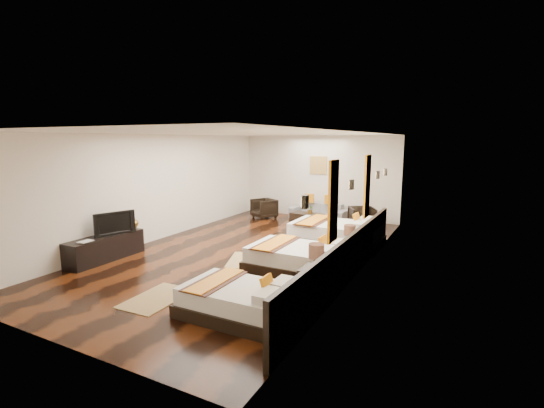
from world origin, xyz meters
The scene contains 30 objects.
floor centered at (0.00, 0.00, 0.00)m, with size 5.50×9.50×0.01m, color black.
ceiling centered at (0.00, 0.00, 2.80)m, with size 5.50×9.50×0.01m, color white.
back_wall centered at (0.00, 4.75, 1.40)m, with size 5.50×0.01×2.80m, color silver.
left_wall centered at (-2.75, 0.00, 1.40)m, with size 0.01×9.50×2.80m, color silver.
right_wall centered at (2.75, 0.00, 1.40)m, with size 0.01×9.50×2.80m, color silver.
headboard_panel centered at (2.71, -0.80, 0.45)m, with size 0.08×6.60×0.90m, color black.
bed_near centered at (1.69, -2.93, 0.24)m, with size 1.86×1.17×0.71m.
bed_mid centered at (1.70, -0.70, 0.27)m, with size 2.10×1.32×0.80m.
bed_far centered at (1.70, 1.61, 0.30)m, with size 2.27×1.43×0.87m.
nightstand_a centered at (2.44, -1.84, 0.34)m, with size 0.49×0.49×0.96m.
nightstand_b centered at (2.45, 0.12, 0.31)m, with size 0.45×0.45×0.89m.
jute_mat_near centered at (0.05, -3.05, 0.01)m, with size 0.75×1.20×0.01m, color #9A7D4E.
jute_mat_mid centered at (0.31, -0.57, 0.01)m, with size 0.75×1.20×0.01m, color #9A7D4E.
jute_mat_far centered at (0.34, 1.27, 0.01)m, with size 0.75×1.20×0.01m, color #9A7D4E.
tv_console centered at (-2.50, -1.97, 0.28)m, with size 0.50×1.80×0.55m, color black.
tv centered at (-2.45, -1.75, 0.81)m, with size 0.91×0.12×0.52m, color black.
book centered at (-2.50, -2.53, 0.56)m, with size 0.21×0.28×0.03m, color black.
figurine centered at (-2.50, -1.21, 0.73)m, with size 0.34×0.34×0.36m, color brown.
sofa centered at (0.20, 4.32, 0.28)m, with size 1.92×0.75×0.56m, color slate.
armchair_left centered at (-1.57, 3.73, 0.33)m, with size 0.71×0.73×0.66m, color black.
armchair_right centered at (1.82, 3.68, 0.33)m, with size 0.71×0.73×0.67m, color black.
coffee_table centered at (0.20, 3.27, 0.20)m, with size 1.00×0.50×0.40m, color black.
table_plant centered at (0.33, 3.23, 0.54)m, with size 0.25×0.22×0.28m, color #266020.
orange_panel_a centered at (2.73, -1.90, 1.70)m, with size 0.04×0.40×1.30m, color #D86014.
orange_panel_b centered at (2.73, 0.30, 1.70)m, with size 0.04×0.40×1.30m, color #D86014.
sconce_near centered at (2.70, -3.00, 1.85)m, with size 0.07×0.12×0.18m.
sconce_mid centered at (2.70, -0.80, 1.85)m, with size 0.07×0.12×0.18m.
sconce_far centered at (2.70, 1.40, 1.85)m, with size 0.07×0.12×0.18m.
sconce_lounge centered at (2.70, 2.30, 1.85)m, with size 0.07×0.12×0.18m.
gold_artwork centered at (0.00, 4.73, 1.80)m, with size 0.60×0.04×0.60m, color #AD873F.
Camera 1 is at (4.60, -7.61, 2.65)m, focal length 25.34 mm.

